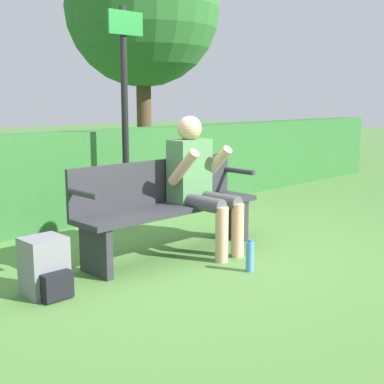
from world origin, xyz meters
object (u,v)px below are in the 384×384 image
(tree, at_px, (142,10))
(backpack, at_px, (46,268))
(person_seated, at_px, (199,178))
(signpost, at_px, (125,103))
(park_bench, at_px, (167,205))
(water_bottle, at_px, (250,256))

(tree, bearing_deg, backpack, -135.05)
(person_seated, xyz_separation_m, signpost, (0.10, 1.17, 0.65))
(park_bench, relative_size, person_seated, 1.52)
(backpack, xyz_separation_m, tree, (5.04, 5.03, 2.83))
(park_bench, xyz_separation_m, signpost, (0.35, 1.03, 0.87))
(backpack, bearing_deg, signpost, 36.12)
(backpack, bearing_deg, tree, 44.95)
(backpack, distance_m, signpost, 2.32)
(person_seated, bearing_deg, signpost, 85.30)
(water_bottle, height_order, tree, tree)
(person_seated, xyz_separation_m, tree, (3.49, 5.00, 2.37))
(person_seated, relative_size, water_bottle, 4.63)
(park_bench, xyz_separation_m, tree, (3.75, 4.87, 2.59))
(person_seated, height_order, signpost, signpost)
(backpack, bearing_deg, water_bottle, -25.57)
(backpack, bearing_deg, park_bench, 7.27)
(park_bench, relative_size, tree, 0.41)
(tree, bearing_deg, signpost, -131.55)
(backpack, distance_m, tree, 7.66)
(water_bottle, relative_size, tree, 0.06)
(person_seated, xyz_separation_m, backpack, (-1.55, -0.03, -0.47))
(park_bench, height_order, person_seated, person_seated)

